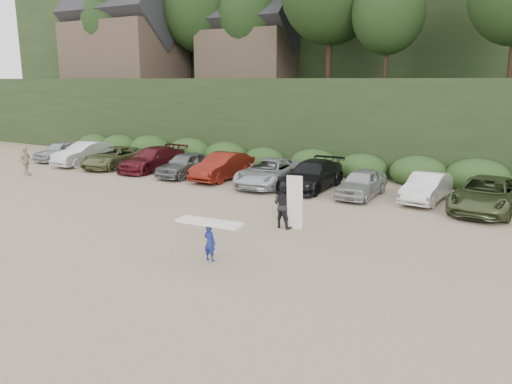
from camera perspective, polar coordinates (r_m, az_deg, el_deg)
The scene contains 6 objects.
ground at distance 19.16m, azimuth -5.86°, elevation -5.34°, with size 120.00×120.00×0.00m, color tan.
hillside_backdrop at distance 52.11m, azimuth 18.53°, elevation 17.95°, with size 90.00×41.50×28.00m.
parked_cars at distance 28.62m, azimuth 1.12°, elevation 2.32°, with size 36.76×5.98×1.61m.
distant_walker at distance 34.55m, azimuth -24.84°, elevation 3.22°, with size 1.07×0.45×1.83m, color #AEA993.
child_surfer at distance 16.64m, azimuth -5.33°, elevation -4.78°, with size 2.33×0.81×1.37m.
adult_surfer at distance 20.27m, azimuth 3.26°, elevation -1.45°, with size 1.40×0.84×2.24m.
Camera 1 is at (10.73, -14.73, 5.92)m, focal length 35.00 mm.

